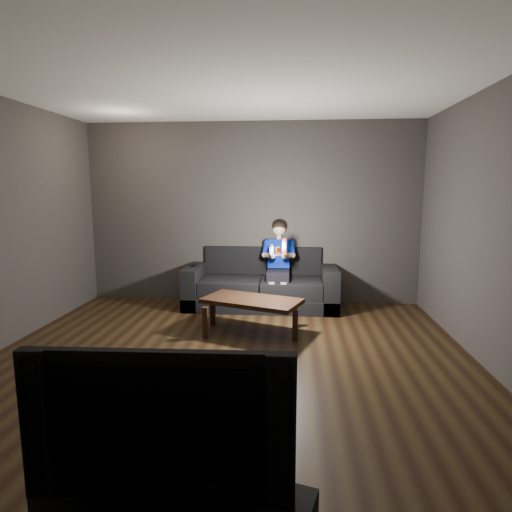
# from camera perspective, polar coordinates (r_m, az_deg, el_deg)

# --- Properties ---
(floor) EXTENTS (5.00, 5.00, 0.00)m
(floor) POSITION_cam_1_polar(r_m,az_deg,el_deg) (4.34, -3.90, -14.41)
(floor) COLOR black
(floor) RESTS_ON ground
(back_wall) EXTENTS (5.00, 0.04, 2.70)m
(back_wall) POSITION_cam_1_polar(r_m,az_deg,el_deg) (6.47, -0.59, 5.71)
(back_wall) COLOR #393632
(back_wall) RESTS_ON ground
(front_wall) EXTENTS (5.00, 0.04, 2.70)m
(front_wall) POSITION_cam_1_polar(r_m,az_deg,el_deg) (1.61, -18.38, -4.83)
(front_wall) COLOR #393632
(front_wall) RESTS_ON ground
(right_wall) EXTENTS (0.04, 5.00, 2.70)m
(right_wall) POSITION_cam_1_polar(r_m,az_deg,el_deg) (4.37, 30.38, 2.89)
(right_wall) COLOR #393632
(right_wall) RESTS_ON ground
(ceiling) EXTENTS (5.00, 5.00, 0.02)m
(ceiling) POSITION_cam_1_polar(r_m,az_deg,el_deg) (4.10, -4.33, 22.79)
(ceiling) COLOR silver
(ceiling) RESTS_ON back_wall
(sofa) EXTENTS (2.19, 0.95, 0.85)m
(sofa) POSITION_cam_1_polar(r_m,az_deg,el_deg) (6.32, 0.75, -4.21)
(sofa) COLOR black
(sofa) RESTS_ON floor
(child) EXTENTS (0.47, 0.58, 1.16)m
(child) POSITION_cam_1_polar(r_m,az_deg,el_deg) (6.17, 3.03, -0.25)
(child) COLOR black
(child) RESTS_ON sofa
(wii_remote_red) EXTENTS (0.05, 0.08, 0.22)m
(wii_remote_red) POSITION_cam_1_polar(r_m,az_deg,el_deg) (5.69, 3.79, 1.25)
(wii_remote_red) COLOR #C32300
(wii_remote_red) RESTS_ON child
(nunchuk_white) EXTENTS (0.07, 0.10, 0.16)m
(nunchuk_white) POSITION_cam_1_polar(r_m,az_deg,el_deg) (5.70, 2.10, 0.81)
(nunchuk_white) COLOR white
(nunchuk_white) RESTS_ON child
(wii_remote_black) EXTENTS (0.04, 0.16, 0.03)m
(wii_remote_black) POSITION_cam_1_polar(r_m,az_deg,el_deg) (6.32, -8.26, -1.18)
(wii_remote_black) COLOR black
(wii_remote_black) RESTS_ON sofa
(coffee_table) EXTENTS (1.27, 0.93, 0.42)m
(coffee_table) POSITION_cam_1_polar(r_m,az_deg,el_deg) (5.15, -0.57, -6.32)
(coffee_table) COLOR black
(coffee_table) RESTS_ON floor
(tv) EXTENTS (1.11, 0.19, 0.64)m
(tv) POSITION_cam_1_polar(r_m,az_deg,el_deg) (1.98, -12.06, -19.71)
(tv) COLOR black
(tv) RESTS_ON media_console
(wii_console) EXTENTS (0.08, 0.18, 0.23)m
(wii_console) POSITION_cam_1_polar(r_m,az_deg,el_deg) (2.02, 3.42, -25.80)
(wii_console) COLOR white
(wii_console) RESTS_ON media_console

